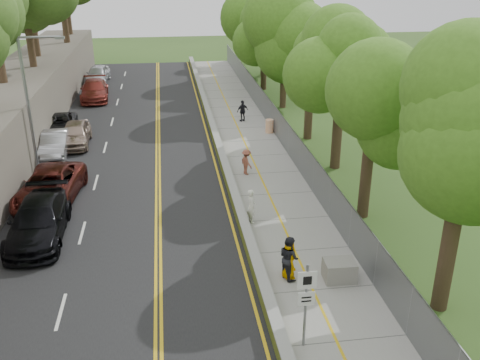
{
  "coord_description": "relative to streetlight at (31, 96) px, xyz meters",
  "views": [
    {
      "loc": [
        -3.02,
        -16.7,
        11.98
      ],
      "look_at": [
        0.5,
        8.0,
        1.4
      ],
      "focal_mm": 40.0,
      "sensor_mm": 36.0,
      "label": 1
    }
  ],
  "objects": [
    {
      "name": "car_8",
      "position": [
        0.83,
        24.29,
        -3.77
      ],
      "size": [
        2.37,
        5.03,
        1.67
      ],
      "primitive_type": "imported",
      "rotation": [
        0.0,
        0.0,
        -0.08
      ],
      "color": "silver",
      "rests_on": "road"
    },
    {
      "name": "car_5",
      "position": [
        0.28,
        3.0,
        -3.86
      ],
      "size": [
        1.77,
        4.57,
        1.49
      ],
      "primitive_type": "imported",
      "rotation": [
        0.0,
        0.0,
        0.04
      ],
      "color": "#A7A7AD",
      "rests_on": "road"
    },
    {
      "name": "streetlight",
      "position": [
        0.0,
        0.0,
        0.0
      ],
      "size": [
        2.52,
        0.22,
        8.0
      ],
      "color": "gray",
      "rests_on": "ground"
    },
    {
      "name": "ground",
      "position": [
        10.46,
        -14.0,
        -4.64
      ],
      "size": [
        140.0,
        140.0,
        0.0
      ],
      "primitive_type": "plane",
      "color": "#33511E",
      "rests_on": "ground"
    },
    {
      "name": "sidewalk",
      "position": [
        13.01,
        1.0,
        -4.61
      ],
      "size": [
        4.2,
        66.0,
        0.05
      ],
      "primitive_type": "cube",
      "color": "gray",
      "rests_on": "ground"
    },
    {
      "name": "person_far",
      "position": [
        13.26,
        8.68,
        -3.77
      ],
      "size": [
        1.04,
        0.72,
        1.64
      ],
      "primitive_type": "imported",
      "rotation": [
        0.0,
        0.0,
        3.51
      ],
      "color": "black",
      "rests_on": "sidewalk"
    },
    {
      "name": "car_7",
      "position": [
        1.25,
        17.22,
        -3.77
      ],
      "size": [
        2.73,
        5.88,
        1.66
      ],
      "primitive_type": "imported",
      "rotation": [
        0.0,
        0.0,
        0.07
      ],
      "color": "maroon",
      "rests_on": "road"
    },
    {
      "name": "road",
      "position": [
        5.06,
        1.0,
        -4.62
      ],
      "size": [
        11.2,
        66.0,
        0.04
      ],
      "primitive_type": "cube",
      "color": "black",
      "rests_on": "ground"
    },
    {
      "name": "construction_barrel",
      "position": [
        14.76,
        5.59,
        -4.11
      ],
      "size": [
        0.59,
        0.59,
        0.96
      ],
      "primitive_type": "cylinder",
      "color": "orange",
      "rests_on": "sidewalk"
    },
    {
      "name": "concrete_block",
      "position": [
        13.88,
        -13.41,
        -4.18
      ],
      "size": [
        1.26,
        0.97,
        0.82
      ],
      "primitive_type": "cube",
      "rotation": [
        0.0,
        0.0,
        -0.04
      ],
      "color": "slate",
      "rests_on": "sidewalk"
    },
    {
      "name": "chainlink_fence",
      "position": [
        15.11,
        1.0,
        -3.64
      ],
      "size": [
        0.04,
        66.0,
        2.0
      ],
      "primitive_type": "cube",
      "color": "slate",
      "rests_on": "ground"
    },
    {
      "name": "trees_fenceside",
      "position": [
        17.46,
        1.0,
        2.36
      ],
      "size": [
        7.0,
        66.0,
        14.0
      ],
      "primitive_type": null,
      "color": "#508A24",
      "rests_on": "ground"
    },
    {
      "name": "painter_1",
      "position": [
        11.21,
        -8.06,
        -3.74
      ],
      "size": [
        0.51,
        0.68,
        1.7
      ],
      "primitive_type": "imported",
      "rotation": [
        0.0,
        0.0,
        1.75
      ],
      "color": "white",
      "rests_on": "sidewalk"
    },
    {
      "name": "car_6",
      "position": [
        -0.14,
        7.3,
        -3.9
      ],
      "size": [
        2.76,
        5.22,
        1.4
      ],
      "primitive_type": "imported",
      "rotation": [
        0.0,
        0.0,
        0.09
      ],
      "color": "black",
      "rests_on": "road"
    },
    {
      "name": "car_2",
      "position": [
        1.26,
        -4.24,
        -3.77
      ],
      "size": [
        3.3,
        6.2,
        1.66
      ],
      "primitive_type": "imported",
      "rotation": [
        0.0,
        0.0,
        -0.1
      ],
      "color": "#511A14",
      "rests_on": "road"
    },
    {
      "name": "jersey_barrier",
      "position": [
        10.71,
        1.0,
        -4.34
      ],
      "size": [
        0.42,
        66.0,
        0.6
      ],
      "primitive_type": "cube",
      "color": "#D0F13C",
      "rests_on": "ground"
    },
    {
      "name": "car_3",
      "position": [
        1.46,
        -8.19,
        -3.76
      ],
      "size": [
        2.45,
        5.82,
        1.68
      ],
      "primitive_type": "imported",
      "rotation": [
        0.0,
        0.0,
        0.02
      ],
      "color": "black",
      "rests_on": "road"
    },
    {
      "name": "car_4",
      "position": [
        1.3,
        4.79,
        -3.82
      ],
      "size": [
        1.94,
        4.62,
        1.56
      ],
      "primitive_type": "imported",
      "rotation": [
        0.0,
        0.0,
        0.02
      ],
      "color": "gray",
      "rests_on": "road"
    },
    {
      "name": "painter_0",
      "position": [
        11.91,
        -13.0,
        -3.78
      ],
      "size": [
        0.65,
        0.87,
        1.63
      ],
      "primitive_type": "imported",
      "rotation": [
        0.0,
        0.0,
        1.75
      ],
      "color": "#C68400",
      "rests_on": "sidewalk"
    },
    {
      "name": "signpost",
      "position": [
        11.51,
        -17.02,
        -2.68
      ],
      "size": [
        0.62,
        0.09,
        3.1
      ],
      "color": "gray",
      "rests_on": "sidewalk"
    },
    {
      "name": "painter_2",
      "position": [
        11.91,
        -13.0,
        -3.68
      ],
      "size": [
        0.96,
        1.07,
        1.83
      ],
      "primitive_type": "imported",
      "rotation": [
        0.0,
        0.0,
        1.93
      ],
      "color": "black",
      "rests_on": "sidewalk"
    },
    {
      "name": "painter_3",
      "position": [
        11.91,
        -2.0,
        -3.83
      ],
      "size": [
        0.89,
        1.12,
        1.52
      ],
      "primitive_type": "imported",
      "rotation": [
        0.0,
        0.0,
        1.96
      ],
      "color": "brown",
      "rests_on": "sidewalk"
    }
  ]
}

